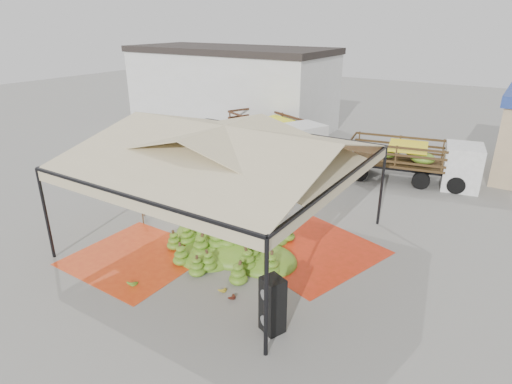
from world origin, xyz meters
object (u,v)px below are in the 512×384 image
Objects in this scene: vendor at (256,185)px; truck_right at (419,157)px; banana_heap at (234,233)px; truck_left at (277,133)px; speaker_stack at (273,305)px.

truck_right is at bearing -123.49° from vendor.
banana_heap is 10.45m from truck_left.
speaker_stack is 0.22× the size of truck_left.
vendor is at bearing 148.47° from speaker_stack.
vendor is (-4.66, 6.48, 0.02)m from speaker_stack.
truck_right is at bearing 111.01° from speaker_stack.
truck_right is (0.38, 12.56, 0.47)m from speaker_stack.
vendor is 0.25× the size of truck_right.
truck_left is (-3.97, 9.64, 0.81)m from banana_heap.
speaker_stack reaches higher than banana_heap.
banana_heap is 3.97m from vendor.
truck_left reaches higher than banana_heap.
speaker_stack is (3.14, -2.82, 0.19)m from banana_heap.
truck_right reaches higher than vendor.
banana_heap is 10.38m from truck_right.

